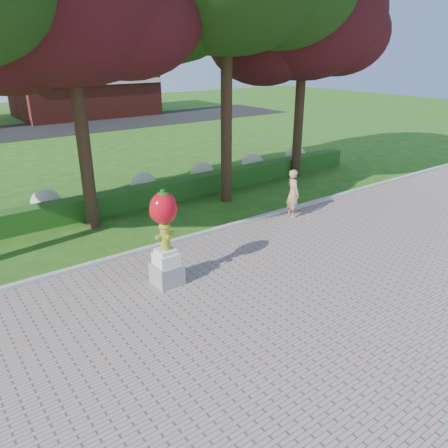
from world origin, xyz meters
The scene contains 10 objects.
ground centered at (0.00, 0.00, 0.00)m, with size 100.00×100.00×0.00m, color #225415.
walkway centered at (0.00, -4.00, 0.02)m, with size 40.00×14.00×0.04m, color gray.
curb centered at (0.00, 3.00, 0.07)m, with size 40.00×0.18×0.15m, color #ADADA5.
lawn_hedge centered at (0.00, 7.00, 0.40)m, with size 24.00×0.70×0.80m, color #1B4D16.
hydrangea_row centered at (0.57, 8.00, 0.55)m, with size 20.10×1.10×0.99m.
street centered at (0.00, 28.00, 0.01)m, with size 50.00×8.00×0.02m, color black.
building_right centered at (8.00, 34.00, 3.20)m, with size 12.00×8.00×6.40m, color maroon.
tree_far_right centered at (8.40, 6.58, 6.97)m, with size 7.88×6.72×10.21m.
hydrant_sculpture centered at (-1.92, 0.83, 1.42)m, with size 0.76×0.72×2.60m.
woman centered at (4.30, 2.49, 0.94)m, with size 0.65×0.43×1.79m, color tan.
Camera 1 is at (-6.76, -8.30, 5.83)m, focal length 35.00 mm.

